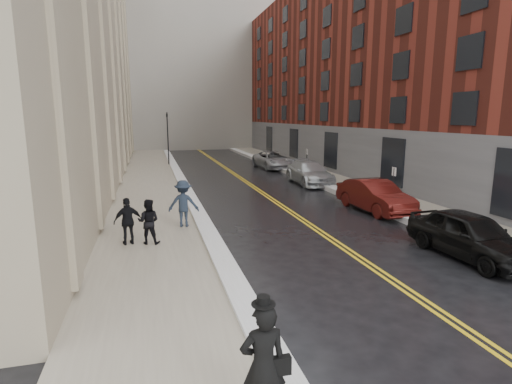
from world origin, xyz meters
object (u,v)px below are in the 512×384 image
car_maroon (375,196)px  car_silver_far (273,160)px  car_silver_near (309,173)px  pedestrian_a (148,221)px  car_black (470,235)px  pedestrian_main (263,366)px  pedestrian_c (128,221)px  pedestrian_b (183,203)px

car_maroon → car_silver_far: (0.08, 17.75, -0.02)m
car_silver_near → car_silver_far: (0.06, 8.92, -0.01)m
car_silver_far → pedestrian_a: pedestrian_a is taller
car_maroon → pedestrian_a: (-11.24, -2.95, 0.18)m
car_silver_far → car_maroon: bearing=-93.1°
car_black → pedestrian_a: (-10.73, 4.01, 0.18)m
pedestrian_main → car_maroon: bearing=-126.9°
car_maroon → pedestrian_c: 12.31m
pedestrian_b → car_silver_far: bearing=-106.8°
car_maroon → car_silver_far: size_ratio=0.86×
pedestrian_b → car_maroon: bearing=-163.8°
car_silver_far → pedestrian_a: size_ratio=3.39×
pedestrian_main → car_silver_far: bearing=-107.4°
car_black → pedestrian_b: bearing=144.2°
pedestrian_b → car_black: bearing=157.8°
car_silver_near → pedestrian_b: size_ratio=2.76×
pedestrian_main → pedestrian_a: 9.83m
car_silver_far → pedestrian_c: pedestrian_c is taller
car_silver_far → pedestrian_main: bearing=-110.4°
car_silver_far → car_black: bearing=-94.2°
car_maroon → car_black: bearing=-97.8°
pedestrian_main → pedestrian_a: size_ratio=1.18×
car_maroon → car_silver_near: (0.03, 8.83, -0.01)m
car_silver_near → pedestrian_main: bearing=-112.7°
pedestrian_b → pedestrian_c: pedestrian_b is taller
car_maroon → pedestrian_b: (-9.78, -0.89, 0.34)m
car_black → car_silver_near: car_black is taller
car_maroon → pedestrian_b: 9.83m
car_silver_near → car_silver_far: bearing=91.0°
car_silver_near → pedestrian_main: pedestrian_main is taller
pedestrian_main → pedestrian_a: (-1.68, 9.68, -0.15)m
pedestrian_main → pedestrian_c: 10.08m
car_black → car_silver_near: (0.55, 15.78, -0.01)m
pedestrian_main → pedestrian_c: pedestrian_main is taller
car_silver_near → pedestrian_b: (-9.81, -9.72, 0.35)m
car_silver_near → car_silver_far: size_ratio=0.97×
car_black → car_maroon: bearing=83.2°
pedestrian_b → pedestrian_a: bearing=65.7°
car_black → pedestrian_main: size_ratio=2.39×
car_maroon → car_silver_near: bearing=86.3°
pedestrian_main → pedestrian_c: (-2.41, 9.78, -0.12)m
car_maroon → pedestrian_main: size_ratio=2.48×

